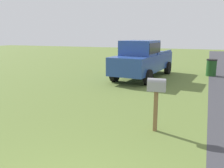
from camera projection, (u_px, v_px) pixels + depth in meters
The scene contains 3 objects.
mailbox at pixel (156, 90), 5.86m from camera, with size 0.24×0.46×1.36m.
pickup_truck at pixel (143, 58), 13.16m from camera, with size 5.73×2.48×2.09m.
trash_bin at pixel (211, 67), 13.97m from camera, with size 0.59×0.59×0.99m.
Camera 1 is at (-1.83, -1.60, 2.41)m, focal length 38.18 mm.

